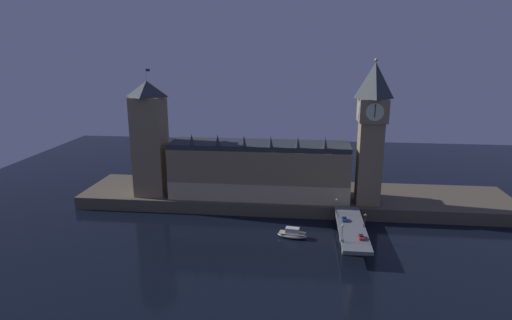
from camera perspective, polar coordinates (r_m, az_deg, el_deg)
ground_plane at (r=191.75m, az=4.65°, el=-9.78°), size 400.00×400.00×0.00m
embankment at (r=226.79m, az=4.97°, el=-5.01°), size 220.00×42.00×6.22m
parliament_hall at (r=215.34m, az=0.44°, el=-1.30°), size 89.02×22.05×33.22m
clock_tower at (r=207.43m, az=15.13°, el=3.99°), size 13.48×13.59×68.73m
victoria_tower at (r=221.83m, az=-13.96°, el=2.79°), size 15.30×15.30×63.76m
bridge at (r=186.49m, az=12.61°, el=-9.24°), size 11.21×46.00×6.82m
car_northbound_lead at (r=190.85m, az=11.72°, el=-7.72°), size 2.09×4.27×1.50m
car_southbound_lead at (r=175.23m, az=13.86°, el=-9.93°), size 1.95×4.66×1.50m
pedestrian_near_rail at (r=170.20m, az=11.55°, el=-10.47°), size 0.38×0.38×1.76m
pedestrian_mid_walk at (r=186.29m, az=14.17°, el=-8.39°), size 0.38×0.38×1.57m
pedestrian_far_rail at (r=194.01m, az=10.89°, el=-7.25°), size 0.38×0.38×1.62m
street_lamp_near at (r=169.94m, az=11.44°, el=-9.23°), size 1.34×0.60×6.98m
street_lamp_mid at (r=184.95m, az=14.36°, el=-7.60°), size 1.34×0.60×5.98m
street_lamp_far at (r=197.17m, az=10.72°, el=-5.80°), size 1.34×0.60×6.88m
boat_upstream at (r=187.46m, az=4.86°, el=-9.82°), size 13.47×6.77×4.59m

